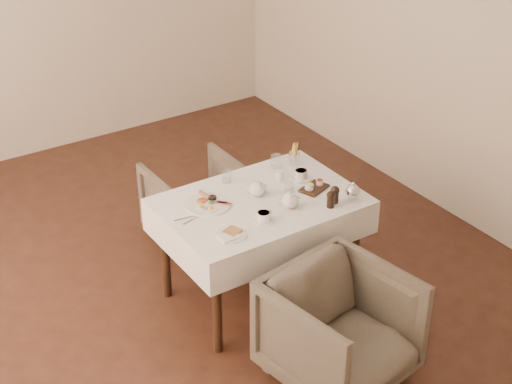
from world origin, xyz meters
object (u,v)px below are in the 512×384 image
at_px(breakfast_plate, 207,204).
at_px(armchair_far, 198,203).
at_px(teapot_centre, 257,188).
at_px(table, 260,216).
at_px(armchair_near, 340,330).

bearing_deg(breakfast_plate, armchair_far, 84.32).
bearing_deg(armchair_far, teapot_centre, 90.56).
distance_m(breakfast_plate, teapot_centre, 0.34).
distance_m(table, armchair_far, 0.92).
xyz_separation_m(armchair_far, teapot_centre, (0.01, -0.80, 0.50)).
distance_m(armchair_near, armchair_far, 1.78).
xyz_separation_m(table, teapot_centre, (0.01, 0.06, 0.18)).
relative_size(armchair_near, breakfast_plate, 2.56).
bearing_deg(armchair_near, breakfast_plate, 95.08).
bearing_deg(armchair_near, teapot_centre, 77.21).
bearing_deg(table, breakfast_plate, 156.78).
bearing_deg(breakfast_plate, teapot_centre, 5.16).
relative_size(table, armchair_far, 1.87).
bearing_deg(teapot_centre, breakfast_plate, 179.45).
xyz_separation_m(table, breakfast_plate, (-0.32, 0.14, 0.13)).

